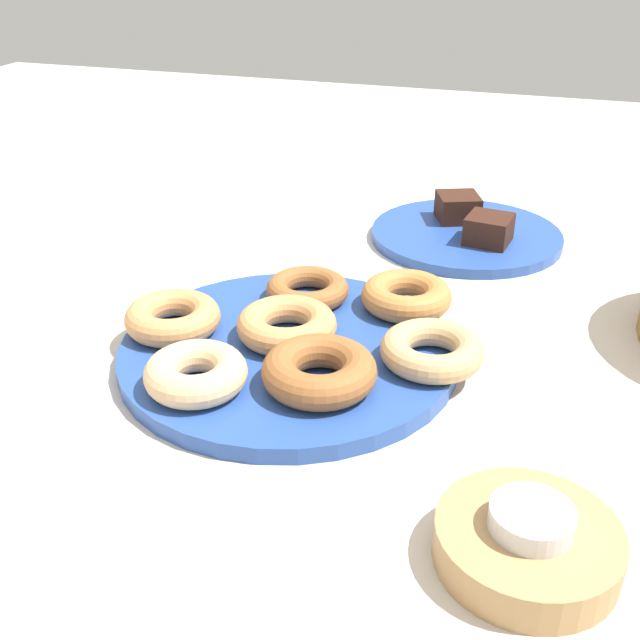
# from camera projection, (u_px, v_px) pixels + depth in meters

# --- Properties ---
(ground_plane) EXTENTS (2.40, 2.40, 0.00)m
(ground_plane) POSITION_uv_depth(u_px,v_px,m) (289.00, 359.00, 0.70)
(ground_plane) COLOR beige
(donut_plate) EXTENTS (0.31, 0.31, 0.02)m
(donut_plate) POSITION_uv_depth(u_px,v_px,m) (289.00, 352.00, 0.70)
(donut_plate) COLOR #284C9E
(donut_plate) RESTS_ON ground_plane
(donut_0) EXTENTS (0.12, 0.12, 0.03)m
(donut_0) POSITION_uv_depth(u_px,v_px,m) (287.00, 325.00, 0.70)
(donut_0) COLOR tan
(donut_0) RESTS_ON donut_plate
(donut_1) EXTENTS (0.11, 0.11, 0.03)m
(donut_1) POSITION_uv_depth(u_px,v_px,m) (173.00, 317.00, 0.71)
(donut_1) COLOR tan
(donut_1) RESTS_ON donut_plate
(donut_2) EXTENTS (0.10, 0.10, 0.02)m
(donut_2) POSITION_uv_depth(u_px,v_px,m) (307.00, 289.00, 0.77)
(donut_2) COLOR #995B2D
(donut_2) RESTS_ON donut_plate
(donut_3) EXTENTS (0.13, 0.13, 0.03)m
(donut_3) POSITION_uv_depth(u_px,v_px,m) (319.00, 371.00, 0.63)
(donut_3) COLOR #995B2D
(donut_3) RESTS_ON donut_plate
(donut_4) EXTENTS (0.09, 0.09, 0.03)m
(donut_4) POSITION_uv_depth(u_px,v_px,m) (196.00, 373.00, 0.62)
(donut_4) COLOR #EABC84
(donut_4) RESTS_ON donut_plate
(donut_5) EXTENTS (0.13, 0.13, 0.03)m
(donut_5) POSITION_uv_depth(u_px,v_px,m) (432.00, 350.00, 0.66)
(donut_5) COLOR tan
(donut_5) RESTS_ON donut_plate
(donut_6) EXTENTS (0.12, 0.12, 0.03)m
(donut_6) POSITION_uv_depth(u_px,v_px,m) (406.00, 296.00, 0.75)
(donut_6) COLOR #BC7A3D
(donut_6) RESTS_ON donut_plate
(cake_plate) EXTENTS (0.23, 0.23, 0.01)m
(cake_plate) POSITION_uv_depth(u_px,v_px,m) (466.00, 235.00, 0.95)
(cake_plate) COLOR #284C9E
(cake_plate) RESTS_ON ground_plane
(brownie_near) EXTENTS (0.07, 0.07, 0.03)m
(brownie_near) POSITION_uv_depth(u_px,v_px,m) (458.00, 207.00, 0.97)
(brownie_near) COLOR #381E14
(brownie_near) RESTS_ON cake_plate
(brownie_far) EXTENTS (0.06, 0.06, 0.03)m
(brownie_far) POSITION_uv_depth(u_px,v_px,m) (489.00, 229.00, 0.90)
(brownie_far) COLOR #381E14
(brownie_far) RESTS_ON cake_plate
(candle_holder) EXTENTS (0.12, 0.12, 0.03)m
(candle_holder) POSITION_uv_depth(u_px,v_px,m) (527.00, 544.00, 0.48)
(candle_holder) COLOR tan
(candle_holder) RESTS_ON ground_plane
(tealight) EXTENTS (0.05, 0.05, 0.01)m
(tealight) POSITION_uv_depth(u_px,v_px,m) (532.00, 519.00, 0.47)
(tealight) COLOR silver
(tealight) RESTS_ON candle_holder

